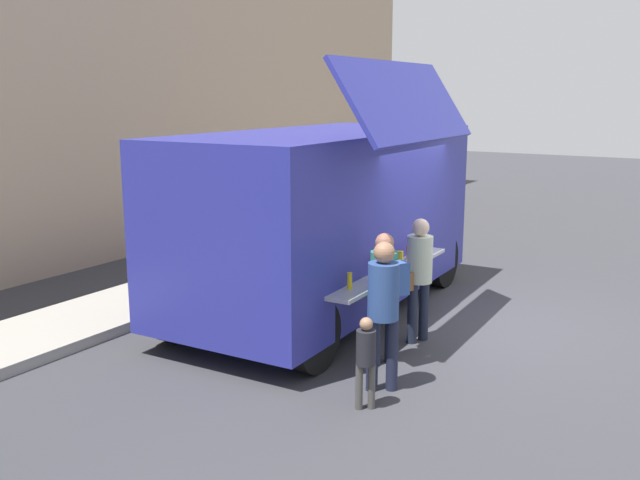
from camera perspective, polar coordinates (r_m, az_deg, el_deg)
name	(u,v)px	position (r m, az deg, el deg)	size (l,w,h in m)	color
ground_plane	(463,322)	(10.57, 11.64, -6.56)	(60.00, 60.00, 0.00)	#38383D
food_truck_main	(327,214)	(10.54, 0.56, 2.14)	(5.90, 3.27, 3.72)	#2C3099
trash_bin	(324,226)	(15.03, 0.32, 1.13)	(0.60, 0.60, 0.99)	#2C6536
customer_front_ordering	(418,270)	(9.37, 8.05, -2.42)	(0.55, 0.37, 1.69)	#1E2536
customer_mid_with_backpack	(386,285)	(8.53, 5.38, -3.72)	(0.46, 0.54, 1.65)	#1F2437
customer_rear_waiting	(383,303)	(7.78, 5.19, -5.15)	(0.35, 0.35, 1.72)	#1F233A
child_near_queue	(366,355)	(7.44, 3.76, -9.34)	(0.21, 0.21, 1.02)	#4A4744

